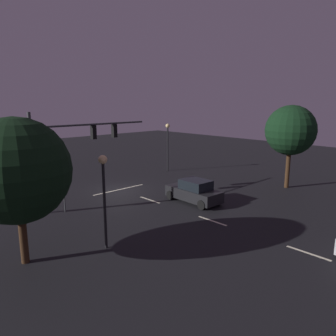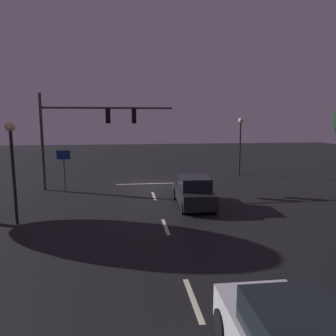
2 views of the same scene
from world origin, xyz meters
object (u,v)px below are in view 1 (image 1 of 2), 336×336
Objects in this scene: traffic_signal_assembly at (74,142)px; car_approaching at (194,192)px; street_lamp_left_kerb at (168,138)px; street_lamp_right_kerb at (104,184)px; tree_right_near at (17,171)px; tree_left_near at (291,130)px; route_sign at (63,182)px.

car_approaching is (-6.50, 5.41, -3.70)m from traffic_signal_assembly.
street_lamp_left_kerb is 1.05× the size of street_lamp_right_kerb.
traffic_signal_assembly is 1.36× the size of tree_right_near.
tree_left_near reaches higher than street_lamp_right_kerb.
street_lamp_right_kerb is 3.89m from tree_right_near.
street_lamp_right_kerb is at bearing 37.15° from street_lamp_left_kerb.
street_lamp_left_kerb is at bearing -161.10° from route_sign.
tree_left_near reaches higher than street_lamp_left_kerb.
car_approaching is at bearing 150.40° from route_sign.
route_sign is (1.41, 0.91, -2.41)m from traffic_signal_assembly.
traffic_signal_assembly is 17.39m from tree_left_near.
tree_right_near is at bearing 3.70° from car_approaching.
street_lamp_right_kerb is at bearing 13.19° from car_approaching.
route_sign is 0.43× the size of tree_right_near.
street_lamp_left_kerb reaches higher than car_approaching.
traffic_signal_assembly is at bearing -27.92° from tree_left_near.
tree_right_near is at bearing 46.20° from traffic_signal_assembly.
street_lamp_right_kerb is at bearing 160.09° from tree_right_near.
tree_left_near is at bearing 102.88° from street_lamp_left_kerb.
street_lamp_left_kerb is 0.71× the size of tree_left_near.
street_lamp_right_kerb is 17.86m from tree_left_near.
street_lamp_right_kerb is (8.92, 2.09, 2.57)m from car_approaching.
car_approaching is 0.63× the size of tree_left_near.
tree_right_near is (3.54, -1.28, 0.96)m from street_lamp_right_kerb.
traffic_signal_assembly is 1.90× the size of street_lamp_right_kerb.
traffic_signal_assembly is 3.14× the size of route_sign.
tree_left_near reaches higher than traffic_signal_assembly.
street_lamp_right_kerb reaches higher than car_approaching.
street_lamp_left_kerb reaches higher than route_sign.
route_sign is 18.48m from tree_left_near.
route_sign is 0.41× the size of tree_left_near.
tree_right_near is at bearing -19.91° from street_lamp_right_kerb.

